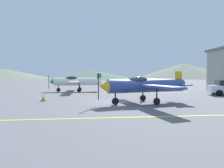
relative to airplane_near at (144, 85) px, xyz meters
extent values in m
plane|color=slate|center=(-1.46, 0.44, -1.38)|extent=(400.00, 400.00, 0.00)
cube|color=yellow|center=(-1.46, -4.46, -1.37)|extent=(80.00, 0.16, 0.01)
cube|color=yellow|center=(-1.46, 8.38, -1.37)|extent=(80.00, 0.16, 0.01)
cylinder|color=#33478C|center=(0.27, 0.06, -0.04)|extent=(6.35, 2.39, 1.02)
cone|color=#F2A519|center=(-3.11, -0.71, -0.04)|extent=(0.82, 0.99, 0.86)
cube|color=black|center=(-3.47, -0.79, -0.04)|extent=(0.06, 0.12, 1.85)
ellipsoid|color=#1E2833|center=(-0.54, -0.12, 0.27)|extent=(1.99, 1.22, 0.83)
cube|color=#33478C|center=(-0.09, -0.02, 0.01)|extent=(2.80, 8.15, 0.15)
cube|color=#33478C|center=(3.06, 0.70, 0.01)|extent=(1.17, 2.48, 0.09)
cube|color=#F2A519|center=(3.06, 0.70, 0.52)|extent=(0.59, 0.24, 1.11)
cylinder|color=black|center=(-2.25, -0.52, -0.66)|extent=(0.09, 0.09, 0.93)
cylinder|color=black|center=(-2.25, -0.52, -1.12)|extent=(0.53, 0.22, 0.52)
cylinder|color=black|center=(0.22, 1.09, -0.66)|extent=(0.09, 0.09, 0.93)
cylinder|color=black|center=(0.22, 1.09, -1.12)|extent=(0.53, 0.22, 0.52)
cylinder|color=black|center=(0.67, -0.89, -0.66)|extent=(0.09, 0.09, 0.93)
cylinder|color=black|center=(0.67, -0.89, -1.12)|extent=(0.53, 0.22, 0.52)
cylinder|color=white|center=(-5.93, 11.19, -0.04)|extent=(6.31, 1.22, 1.02)
cone|color=#1E8C3F|center=(-9.40, 11.07, -0.04)|extent=(0.67, 0.88, 0.86)
cube|color=black|center=(-9.76, 11.06, -0.04)|extent=(0.04, 0.11, 1.85)
ellipsoid|color=#1E2833|center=(-6.76, 11.16, 0.27)|extent=(1.87, 0.89, 0.83)
cube|color=white|center=(-6.30, 11.17, 0.01)|extent=(1.28, 8.16, 0.15)
cube|color=white|center=(-3.07, 11.28, 0.01)|extent=(0.72, 2.42, 0.09)
cube|color=#1E8C3F|center=(-3.07, 11.28, 0.52)|extent=(0.59, 0.13, 1.11)
cylinder|color=black|center=(-8.52, 11.10, -0.66)|extent=(0.09, 0.09, 0.93)
cylinder|color=black|center=(-8.52, 11.10, -1.12)|extent=(0.52, 0.13, 0.52)
cylinder|color=black|center=(-5.78, 12.21, -0.66)|extent=(0.09, 0.09, 0.93)
cylinder|color=black|center=(-5.78, 12.21, -1.12)|extent=(0.52, 0.13, 0.52)
cylinder|color=black|center=(-5.72, 10.18, -0.66)|extent=(0.09, 0.09, 0.93)
cylinder|color=black|center=(-5.72, 10.18, -1.12)|extent=(0.52, 0.13, 0.52)
cylinder|color=black|center=(9.14, 3.97, -1.06)|extent=(0.68, 0.43, 0.64)
cylinder|color=black|center=(9.76, 5.66, -1.06)|extent=(0.68, 0.43, 0.64)
cube|color=black|center=(-7.96, 2.02, -1.36)|extent=(0.36, 0.36, 0.04)
cone|color=orange|center=(-7.96, 2.02, -1.06)|extent=(0.29, 0.29, 0.55)
cylinder|color=white|center=(-7.96, 2.02, -1.04)|extent=(0.20, 0.20, 0.08)
cone|color=slate|center=(-74.44, 130.42, 2.69)|extent=(79.33, 79.33, 8.14)
cone|color=#4C6651|center=(-4.95, 110.61, 1.78)|extent=(63.01, 63.01, 6.31)
cone|color=slate|center=(73.87, 133.96, 5.35)|extent=(85.87, 85.87, 13.45)
camera|label=1|loc=(-3.76, -12.96, 0.66)|focal=28.23mm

